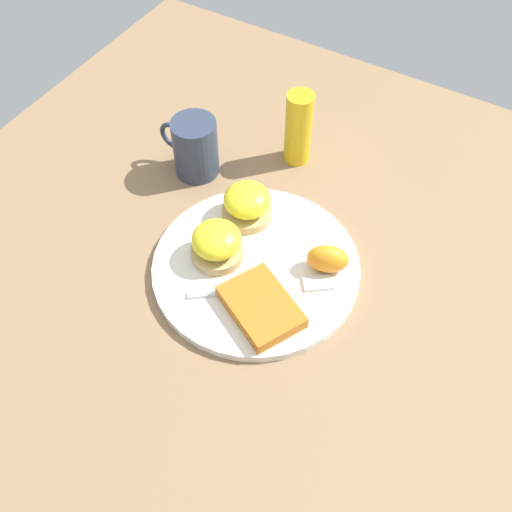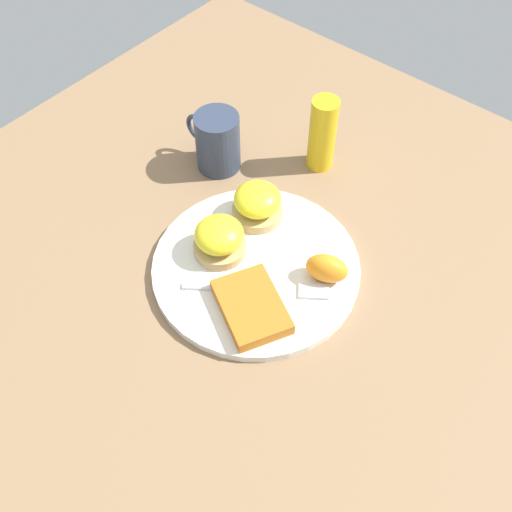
{
  "view_description": "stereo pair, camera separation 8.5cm",
  "coord_description": "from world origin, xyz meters",
  "px_view_note": "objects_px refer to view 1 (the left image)",
  "views": [
    {
      "loc": [
        -0.26,
        0.44,
        0.71
      ],
      "look_at": [
        0.0,
        0.0,
        0.03
      ],
      "focal_mm": 42.0,
      "sensor_mm": 36.0,
      "label": 1
    },
    {
      "loc": [
        -0.33,
        0.4,
        0.71
      ],
      "look_at": [
        0.0,
        0.0,
        0.03
      ],
      "focal_mm": 42.0,
      "sensor_mm": 36.0,
      "label": 2
    }
  ],
  "objects_px": {
    "sandwich_benedict_right": "(217,243)",
    "condiment_bottle": "(298,128)",
    "sandwich_benedict_left": "(247,204)",
    "hashbrown_patty": "(261,307)",
    "fork": "(271,288)",
    "cup": "(195,147)",
    "orange_wedge": "(328,259)"
  },
  "relations": [
    {
      "from": "cup",
      "to": "condiment_bottle",
      "type": "relative_size",
      "value": 0.81
    },
    {
      "from": "hashbrown_patty",
      "to": "condiment_bottle",
      "type": "height_order",
      "value": "condiment_bottle"
    },
    {
      "from": "fork",
      "to": "sandwich_benedict_left",
      "type": "bearing_deg",
      "value": -45.45
    },
    {
      "from": "fork",
      "to": "cup",
      "type": "bearing_deg",
      "value": -34.07
    },
    {
      "from": "sandwich_benedict_right",
      "to": "sandwich_benedict_left",
      "type": "bearing_deg",
      "value": -88.81
    },
    {
      "from": "hashbrown_patty",
      "to": "orange_wedge",
      "type": "distance_m",
      "value": 0.12
    },
    {
      "from": "sandwich_benedict_left",
      "to": "cup",
      "type": "height_order",
      "value": "cup"
    },
    {
      "from": "condiment_bottle",
      "to": "sandwich_benedict_right",
      "type": "bearing_deg",
      "value": 90.94
    },
    {
      "from": "cup",
      "to": "fork",
      "type": "bearing_deg",
      "value": 145.93
    },
    {
      "from": "sandwich_benedict_right",
      "to": "hashbrown_patty",
      "type": "xyz_separation_m",
      "value": [
        -0.1,
        0.05,
        -0.02
      ]
    },
    {
      "from": "fork",
      "to": "condiment_bottle",
      "type": "relative_size",
      "value": 1.34
    },
    {
      "from": "sandwich_benedict_right",
      "to": "hashbrown_patty",
      "type": "height_order",
      "value": "sandwich_benedict_right"
    },
    {
      "from": "cup",
      "to": "condiment_bottle",
      "type": "xyz_separation_m",
      "value": [
        -0.13,
        -0.11,
        0.01
      ]
    },
    {
      "from": "sandwich_benedict_left",
      "to": "cup",
      "type": "relative_size",
      "value": 0.74
    },
    {
      "from": "sandwich_benedict_right",
      "to": "condiment_bottle",
      "type": "distance_m",
      "value": 0.25
    },
    {
      "from": "orange_wedge",
      "to": "cup",
      "type": "xyz_separation_m",
      "value": [
        0.28,
        -0.08,
        0.01
      ]
    },
    {
      "from": "sandwich_benedict_left",
      "to": "condiment_bottle",
      "type": "relative_size",
      "value": 0.6
    },
    {
      "from": "sandwich_benedict_left",
      "to": "hashbrown_patty",
      "type": "bearing_deg",
      "value": 127.07
    },
    {
      "from": "sandwich_benedict_right",
      "to": "condiment_bottle",
      "type": "height_order",
      "value": "condiment_bottle"
    },
    {
      "from": "hashbrown_patty",
      "to": "fork",
      "type": "height_order",
      "value": "hashbrown_patty"
    },
    {
      "from": "sandwich_benedict_left",
      "to": "sandwich_benedict_right",
      "type": "xyz_separation_m",
      "value": [
        -0.0,
        0.09,
        0.0
      ]
    },
    {
      "from": "sandwich_benedict_left",
      "to": "condiment_bottle",
      "type": "distance_m",
      "value": 0.17
    },
    {
      "from": "sandwich_benedict_left",
      "to": "orange_wedge",
      "type": "xyz_separation_m",
      "value": [
        -0.15,
        0.03,
        -0.01
      ]
    },
    {
      "from": "orange_wedge",
      "to": "condiment_bottle",
      "type": "distance_m",
      "value": 0.25
    },
    {
      "from": "sandwich_benedict_right",
      "to": "orange_wedge",
      "type": "bearing_deg",
      "value": -158.07
    },
    {
      "from": "sandwich_benedict_right",
      "to": "fork",
      "type": "height_order",
      "value": "sandwich_benedict_right"
    },
    {
      "from": "hashbrown_patty",
      "to": "condiment_bottle",
      "type": "xyz_separation_m",
      "value": [
        0.11,
        -0.3,
        0.04
      ]
    },
    {
      "from": "sandwich_benedict_left",
      "to": "hashbrown_patty",
      "type": "xyz_separation_m",
      "value": [
        -0.1,
        0.14,
        -0.02
      ]
    },
    {
      "from": "cup",
      "to": "sandwich_benedict_left",
      "type": "bearing_deg",
      "value": 157.0
    },
    {
      "from": "fork",
      "to": "sandwich_benedict_right",
      "type": "bearing_deg",
      "value": -7.11
    },
    {
      "from": "hashbrown_patty",
      "to": "sandwich_benedict_right",
      "type": "bearing_deg",
      "value": -26.26
    },
    {
      "from": "hashbrown_patty",
      "to": "orange_wedge",
      "type": "xyz_separation_m",
      "value": [
        -0.05,
        -0.11,
        0.01
      ]
    }
  ]
}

